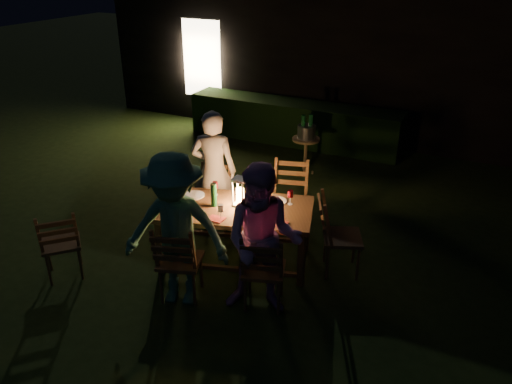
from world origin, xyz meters
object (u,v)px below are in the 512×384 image
at_px(person_house_side, 214,171).
at_px(bottle_table, 214,195).
at_px(chair_end, 340,249).
at_px(chair_near_left, 181,274).
at_px(chair_far_left, 214,209).
at_px(side_table, 306,142).
at_px(bottle_bucket_b, 310,129).
at_px(chair_far_right, 288,213).
at_px(chair_near_right, 264,282).
at_px(person_opp_left, 176,231).
at_px(lantern, 240,194).
at_px(ice_bucket, 306,132).
at_px(person_opp_right, 263,241).
at_px(dining_table, 235,213).
at_px(bottle_bucket_a, 303,129).
at_px(chair_spare, 63,255).

distance_m(person_house_side, bottle_table, 0.85).
bearing_deg(chair_end, chair_near_left, -71.59).
height_order(chair_near_left, chair_far_left, chair_near_left).
distance_m(side_table, bottle_bucket_b, 0.24).
bearing_deg(person_house_side, chair_far_left, 89.42).
bearing_deg(chair_far_right, chair_near_right, 87.57).
bearing_deg(chair_near_right, bottle_bucket_b, 84.98).
height_order(chair_end, person_opp_left, person_opp_left).
bearing_deg(lantern, bottle_bucket_b, 93.93).
height_order(side_table, ice_bucket, ice_bucket).
distance_m(chair_near_left, person_house_side, 1.67).
distance_m(person_opp_right, bottle_table, 1.08).
height_order(person_house_side, person_opp_right, person_opp_right).
distance_m(dining_table, chair_near_right, 0.97).
relative_size(chair_near_right, side_table, 1.54).
distance_m(person_opp_right, bottle_bucket_b, 3.69).
height_order(chair_far_left, side_table, chair_far_left).
height_order(bottle_bucket_a, bottle_bucket_b, same).
xyz_separation_m(lantern, ice_bucket, (-0.25, 2.84, -0.17)).
bearing_deg(chair_near_left, chair_far_left, 87.78).
bearing_deg(chair_far_left, person_house_side, -92.15).
bearing_deg(bottle_bucket_b, ice_bucket, -141.34).
xyz_separation_m(person_house_side, ice_bucket, (0.45, 2.24, -0.09)).
distance_m(chair_near_right, person_house_side, 1.90).
xyz_separation_m(chair_far_right, chair_spare, (-1.94, -2.03, -0.03)).
bearing_deg(dining_table, person_opp_left, -118.76).
xyz_separation_m(chair_near_right, person_opp_left, (-0.85, -0.31, 0.56)).
relative_size(chair_far_right, person_opp_right, 0.62).
height_order(dining_table, ice_bucket, ice_bucket).
xyz_separation_m(chair_near_left, bottle_table, (-0.03, 0.80, 0.58)).
xyz_separation_m(lantern, bottle_bucket_b, (-0.20, 2.88, -0.12)).
distance_m(chair_near_right, bottle_bucket_a, 3.62).
height_order(chair_end, person_opp_right, person_opp_right).
relative_size(person_opp_right, person_opp_left, 0.96).
bearing_deg(chair_far_left, chair_near_left, 88.48).
bearing_deg(chair_spare, chair_far_left, 14.00).
bearing_deg(bottle_table, lantern, 26.06).
relative_size(chair_end, lantern, 2.87).
xyz_separation_m(bottle_table, side_table, (0.03, 2.97, -0.33)).
bearing_deg(ice_bucket, lantern, -85.01).
bearing_deg(chair_near_right, lantern, 114.67).
height_order(person_opp_left, side_table, person_opp_left).
bearing_deg(bottle_bucket_b, side_table, -141.34).
relative_size(chair_far_right, person_house_side, 0.62).
relative_size(chair_near_left, chair_end, 0.98).
bearing_deg(chair_spare, side_table, 24.07).
bearing_deg(chair_far_right, person_opp_left, 59.12).
bearing_deg(ice_bucket, chair_spare, -109.44).
xyz_separation_m(chair_near_left, chair_far_right, (0.52, 1.76, 0.01)).
bearing_deg(person_opp_left, ice_bucket, 73.65).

